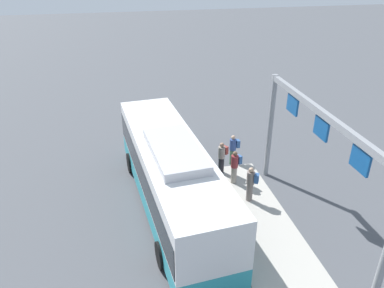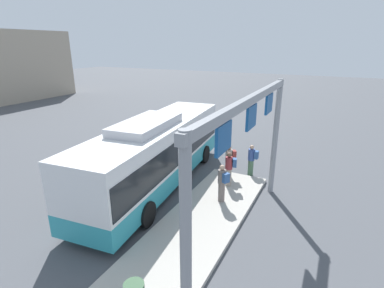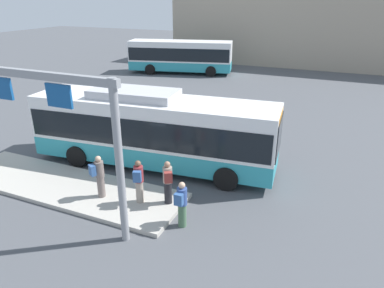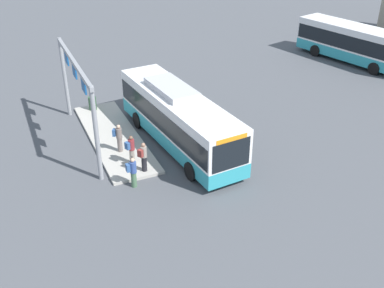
{
  "view_description": "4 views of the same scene",
  "coord_description": "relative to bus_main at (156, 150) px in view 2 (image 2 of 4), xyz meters",
  "views": [
    {
      "loc": [
        -13.47,
        1.89,
        10.16
      ],
      "look_at": [
        2.54,
        -1.45,
        1.73
      ],
      "focal_mm": 35.42,
      "sensor_mm": 36.0,
      "label": 1
    },
    {
      "loc": [
        -10.99,
        -7.36,
        6.58
      ],
      "look_at": [
        1.97,
        -0.89,
        1.66
      ],
      "focal_mm": 27.64,
      "sensor_mm": 36.0,
      "label": 2
    },
    {
      "loc": [
        7.43,
        -12.78,
        7.21
      ],
      "look_at": [
        2.26,
        -0.87,
        1.74
      ],
      "focal_mm": 33.22,
      "sensor_mm": 36.0,
      "label": 3
    },
    {
      "loc": [
        21.96,
        -8.86,
        13.24
      ],
      "look_at": [
        2.77,
        -0.37,
        1.51
      ],
      "focal_mm": 42.91,
      "sensor_mm": 36.0,
      "label": 4
    }
  ],
  "objects": [
    {
      "name": "ground_plane",
      "position": [
        0.01,
        0.0,
        -1.81
      ],
      "size": [
        120.0,
        120.0,
        0.0
      ],
      "primitive_type": "plane",
      "color": "#4C4F54"
    },
    {
      "name": "platform_curb",
      "position": [
        -2.29,
        -3.29,
        -1.73
      ],
      "size": [
        10.0,
        2.8,
        0.16
      ],
      "primitive_type": "cube",
      "color": "#B2ADA3",
      "rests_on": "ground"
    },
    {
      "name": "bus_main",
      "position": [
        0.0,
        0.0,
        0.0
      ],
      "size": [
        11.06,
        3.56,
        3.46
      ],
      "rotation": [
        0.0,
        0.0,
        0.1
      ],
      "color": "teal",
      "rests_on": "ground"
    },
    {
      "name": "person_boarding",
      "position": [
        3.16,
        -3.77,
        -0.92
      ],
      "size": [
        0.35,
        0.53,
        1.67
      ],
      "rotation": [
        0.0,
        0.0,
        1.59
      ],
      "color": "#476B4C",
      "rests_on": "ground"
    },
    {
      "name": "person_waiting_near",
      "position": [
        2.2,
        -2.88,
        -0.76
      ],
      "size": [
        0.54,
        0.61,
        1.67
      ],
      "rotation": [
        0.0,
        0.0,
        2.14
      ],
      "color": "black",
      "rests_on": "platform_curb"
    },
    {
      "name": "person_waiting_mid",
      "position": [
        1.21,
        -3.24,
        -0.76
      ],
      "size": [
        0.47,
        0.6,
        1.67
      ],
      "rotation": [
        0.0,
        0.0,
        1.93
      ],
      "color": "gray",
      "rests_on": "platform_curb"
    },
    {
      "name": "person_waiting_far",
      "position": [
        -0.35,
        -3.48,
        -0.76
      ],
      "size": [
        0.52,
        0.61,
        1.67
      ],
      "rotation": [
        0.0,
        0.0,
        1.06
      ],
      "color": "slate",
      "rests_on": "platform_curb"
    },
    {
      "name": "platform_sign_gantry",
      "position": [
        -2.46,
        -5.1,
        1.92
      ],
      "size": [
        8.92,
        0.24,
        5.2
      ],
      "color": "gray",
      "rests_on": "ground"
    }
  ]
}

